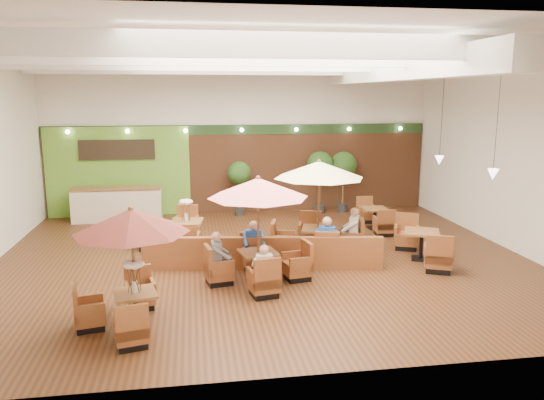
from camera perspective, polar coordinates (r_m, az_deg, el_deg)
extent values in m
plane|color=#381E0F|center=(14.20, -0.89, -6.37)|extent=(14.00, 14.00, 0.00)
cube|color=silver|center=(19.56, -3.34, 6.71)|extent=(14.00, 0.04, 5.50)
cube|color=silver|center=(7.79, 5.10, -0.32)|extent=(14.00, 0.04, 5.50)
cube|color=silver|center=(16.14, 24.62, 4.72)|extent=(0.04, 12.00, 5.50)
cube|color=white|center=(13.58, -0.97, 16.32)|extent=(14.00, 12.00, 0.04)
cube|color=brown|center=(19.62, -3.29, 3.34)|extent=(13.90, 0.10, 3.20)
cube|color=#1E3819|center=(19.47, -3.33, 7.57)|extent=(13.90, 0.12, 0.35)
cube|color=#5F9B2D|center=(19.65, -16.17, 2.92)|extent=(5.00, 0.08, 3.20)
cube|color=black|center=(19.47, -16.33, 5.22)|extent=(2.60, 0.08, 0.70)
cube|color=white|center=(14.45, 13.33, 13.54)|extent=(0.60, 11.00, 0.60)
cube|color=white|center=(9.62, 2.41, 16.28)|extent=(13.60, 0.12, 0.45)
cube|color=white|center=(12.27, -0.11, 15.21)|extent=(13.60, 0.12, 0.45)
cube|color=white|center=(14.85, -1.67, 14.53)|extent=(13.60, 0.12, 0.45)
cube|color=white|center=(17.52, -2.79, 14.03)|extent=(13.60, 0.12, 0.45)
cylinder|color=black|center=(14.58, 23.15, 8.79)|extent=(0.01, 0.01, 3.20)
cone|color=white|center=(14.71, 22.67, 2.56)|extent=(0.28, 0.28, 0.28)
cylinder|color=black|center=(17.20, 17.87, 9.40)|extent=(0.01, 0.01, 3.20)
cone|color=white|center=(17.32, 17.55, 4.11)|extent=(0.28, 0.28, 0.28)
sphere|color=#FFEAC6|center=(19.60, -21.14, 6.86)|extent=(0.14, 0.14, 0.14)
sphere|color=#FFEAC6|center=(19.27, -15.29, 7.15)|extent=(0.14, 0.14, 0.14)
sphere|color=#FFEAC6|center=(19.15, -9.28, 7.38)|extent=(0.14, 0.14, 0.14)
sphere|color=#FFEAC6|center=(19.24, -3.27, 7.53)|extent=(0.14, 0.14, 0.14)
sphere|color=#FFEAC6|center=(19.53, 2.63, 7.59)|extent=(0.14, 0.14, 0.14)
sphere|color=#FFEAC6|center=(20.02, 8.30, 7.57)|extent=(0.14, 0.14, 0.14)
sphere|color=#FFEAC6|center=(20.69, 13.65, 7.49)|extent=(0.14, 0.14, 0.14)
cube|color=beige|center=(19.06, -16.29, -0.54)|extent=(3.00, 0.70, 1.10)
cube|color=brown|center=(18.95, -16.39, 1.24)|extent=(3.00, 0.75, 0.06)
cube|color=brown|center=(13.29, -1.03, -5.75)|extent=(5.98, 1.05, 0.83)
cube|color=brown|center=(10.41, -14.50, -9.72)|extent=(0.91, 0.91, 0.05)
cylinder|color=black|center=(10.53, -14.42, -11.31)|extent=(0.09, 0.09, 0.59)
cube|color=black|center=(10.65, -14.33, -12.86)|extent=(0.48, 0.48, 0.04)
cube|color=brown|center=(9.78, -14.88, -13.54)|extent=(0.66, 0.66, 0.29)
cube|color=brown|center=(9.47, -15.42, -12.64)|extent=(0.56, 0.21, 0.62)
cube|color=brown|center=(9.69, -16.49, -12.72)|extent=(0.18, 0.49, 0.25)
cube|color=brown|center=(9.74, -13.39, -12.44)|extent=(0.18, 0.49, 0.25)
cube|color=black|center=(9.87, -14.82, -14.62)|extent=(0.59, 0.59, 0.12)
cube|color=brown|center=(11.33, -13.99, -9.97)|extent=(0.66, 0.66, 0.29)
cube|color=brown|center=(11.45, -13.70, -8.31)|extent=(0.56, 0.21, 0.62)
cube|color=brown|center=(11.30, -12.73, -9.00)|extent=(0.18, 0.49, 0.25)
cube|color=brown|center=(11.25, -15.36, -9.24)|extent=(0.18, 0.49, 0.25)
cube|color=black|center=(11.41, -13.95, -10.93)|extent=(0.59, 0.59, 0.12)
cube|color=brown|center=(10.67, -19.02, -11.62)|extent=(0.66, 0.66, 0.29)
cube|color=brown|center=(10.49, -17.93, -10.39)|extent=(0.21, 0.56, 0.62)
cube|color=brown|center=(10.85, -19.15, -10.24)|extent=(0.49, 0.18, 0.25)
cube|color=brown|center=(10.37, -19.01, -11.25)|extent=(0.49, 0.18, 0.25)
cube|color=black|center=(10.75, -18.95, -12.63)|extent=(0.59, 0.59, 0.12)
cylinder|color=brown|center=(10.26, -14.63, -7.26)|extent=(0.06, 0.06, 2.23)
cone|color=#5C211B|center=(10.00, -14.90, -2.18)|extent=(2.14, 2.14, 0.45)
sphere|color=brown|center=(9.96, -14.97, -0.89)|extent=(0.10, 0.10, 0.10)
cylinder|color=silver|center=(10.37, -14.54, -9.02)|extent=(0.10, 0.10, 0.22)
cube|color=brown|center=(12.36, -1.48, -5.71)|extent=(0.96, 0.96, 0.06)
cylinder|color=black|center=(12.47, -1.47, -7.20)|extent=(0.10, 0.10, 0.64)
cube|color=black|center=(12.58, -1.46, -8.66)|extent=(0.51, 0.51, 0.04)
cube|color=brown|center=(11.63, -0.88, -8.94)|extent=(0.70, 0.70, 0.31)
cube|color=brown|center=(11.30, -0.94, -8.00)|extent=(0.61, 0.20, 0.68)
cube|color=brown|center=(11.49, -2.23, -8.19)|extent=(0.17, 0.54, 0.27)
cube|color=brown|center=(11.65, 0.44, -7.89)|extent=(0.17, 0.54, 0.27)
cube|color=black|center=(11.71, -0.88, -9.96)|extent=(0.62, 0.62, 0.14)
cube|color=brown|center=(13.35, -1.97, -6.24)|extent=(0.70, 0.70, 0.31)
cube|color=brown|center=(13.51, -1.91, -4.74)|extent=(0.61, 0.20, 0.68)
cube|color=brown|center=(13.38, -0.82, -5.33)|extent=(0.17, 0.54, 0.27)
cube|color=brown|center=(13.22, -3.14, -5.55)|extent=(0.17, 0.54, 0.27)
cube|color=black|center=(13.42, -1.96, -7.14)|extent=(0.62, 0.62, 0.14)
cube|color=brown|center=(12.41, -5.71, -7.67)|extent=(0.70, 0.70, 0.31)
cube|color=brown|center=(12.29, -4.57, -6.42)|extent=(0.20, 0.61, 0.68)
cube|color=brown|center=(12.61, -6.03, -6.44)|extent=(0.54, 0.17, 0.27)
cube|color=brown|center=(12.09, -5.42, -7.22)|extent=(0.54, 0.17, 0.27)
cube|color=black|center=(12.49, -5.69, -8.63)|extent=(0.62, 0.62, 0.14)
cube|color=brown|center=(12.63, 2.70, -7.29)|extent=(0.70, 0.70, 0.31)
cube|color=brown|center=(12.54, 1.56, -6.02)|extent=(0.20, 0.61, 0.68)
cube|color=brown|center=(12.32, 3.20, -6.82)|extent=(0.54, 0.17, 0.27)
cube|color=brown|center=(12.82, 2.24, -6.09)|extent=(0.54, 0.17, 0.27)
cube|color=black|center=(12.70, 2.69, -8.24)|extent=(0.62, 0.62, 0.14)
cylinder|color=brown|center=(12.22, -1.49, -3.42)|extent=(0.06, 0.06, 2.42)
cone|color=#E46E75|center=(12.00, -1.51, 1.33)|extent=(2.32, 2.32, 0.45)
sphere|color=brown|center=(11.96, -1.52, 2.42)|extent=(0.10, 0.10, 0.10)
cube|color=brown|center=(14.45, 4.97, -3.10)|extent=(1.05, 1.05, 0.06)
cylinder|color=black|center=(14.54, 4.95, -4.45)|extent=(0.10, 0.10, 0.67)
cube|color=black|center=(14.64, 4.93, -5.79)|extent=(0.56, 0.56, 0.04)
cube|color=brown|center=(13.67, 5.90, -5.82)|extent=(0.77, 0.77, 0.32)
cube|color=brown|center=(13.36, 6.48, -4.87)|extent=(0.63, 0.26, 0.71)
cube|color=brown|center=(13.61, 4.68, -4.97)|extent=(0.22, 0.56, 0.28)
cube|color=brown|center=(13.61, 7.15, -5.03)|extent=(0.22, 0.56, 0.28)
cube|color=black|center=(13.74, 5.88, -6.74)|extent=(0.68, 0.68, 0.14)
cube|color=brown|center=(15.46, 4.11, -3.75)|extent=(0.77, 0.77, 0.32)
cube|color=brown|center=(15.61, 3.67, -2.45)|extent=(0.63, 0.26, 0.71)
cube|color=brown|center=(15.40, 5.21, -3.05)|extent=(0.22, 0.56, 0.28)
cube|color=brown|center=(15.42, 3.03, -3.00)|extent=(0.22, 0.56, 0.28)
cube|color=black|center=(15.52, 4.09, -4.58)|extent=(0.68, 0.68, 0.14)
cube|color=brown|center=(14.37, 1.21, -4.90)|extent=(0.77, 0.77, 0.32)
cube|color=brown|center=(14.40, 2.16, -3.62)|extent=(0.26, 0.63, 0.71)
cube|color=brown|center=(14.60, 1.31, -3.82)|extent=(0.56, 0.22, 0.28)
cube|color=brown|center=(14.03, 1.10, -4.44)|extent=(0.56, 0.22, 0.28)
cube|color=black|center=(14.44, 1.20, -5.79)|extent=(0.68, 0.68, 0.14)
cube|color=brown|center=(14.81, 8.57, -4.53)|extent=(0.77, 0.77, 0.32)
cube|color=brown|center=(14.60, 7.73, -3.51)|extent=(0.26, 0.63, 0.71)
cube|color=brown|center=(14.48, 8.64, -4.08)|extent=(0.56, 0.22, 0.28)
cube|color=brown|center=(15.04, 8.55, -3.49)|extent=(0.56, 0.22, 0.28)
cube|color=black|center=(14.88, 8.55, -5.39)|extent=(0.68, 0.68, 0.14)
cylinder|color=brown|center=(14.33, 5.01, -1.03)|extent=(0.06, 0.06, 2.53)
cone|color=beige|center=(14.13, 5.09, 3.27)|extent=(2.43, 2.43, 0.45)
sphere|color=brown|center=(14.10, 5.10, 4.20)|extent=(0.10, 0.10, 0.10)
cube|color=brown|center=(15.25, -9.20, -2.34)|extent=(1.00, 1.00, 0.06)
cylinder|color=black|center=(15.34, -9.16, -3.67)|extent=(0.10, 0.10, 0.69)
cube|color=black|center=(15.43, -9.12, -4.99)|extent=(0.53, 0.53, 0.04)
cube|color=brown|center=(14.40, -9.17, -4.97)|extent=(0.73, 0.73, 0.34)
cube|color=brown|center=(14.05, -9.06, -4.04)|extent=(0.66, 0.19, 0.73)
cube|color=brown|center=(14.39, -10.39, -4.16)|extent=(0.16, 0.58, 0.29)
cube|color=brown|center=(14.30, -7.98, -4.17)|extent=(0.16, 0.58, 0.29)
cube|color=black|center=(14.47, -9.14, -5.89)|extent=(0.65, 0.65, 0.15)
cube|color=brown|center=(16.32, -9.14, -3.02)|extent=(0.73, 0.73, 0.34)
cube|color=brown|center=(16.51, -9.30, -1.74)|extent=(0.66, 0.19, 0.73)
cube|color=brown|center=(16.23, -8.10, -2.31)|extent=(0.16, 0.58, 0.29)
cube|color=brown|center=(16.31, -10.22, -2.31)|extent=(0.16, 0.58, 0.29)
cube|color=black|center=(16.38, -9.11, -3.84)|extent=(0.65, 0.65, 0.15)
cube|color=brown|center=(15.40, -12.87, -4.04)|extent=(0.73, 0.73, 0.34)
cube|color=brown|center=(15.34, -11.90, -2.84)|extent=(0.19, 0.66, 0.73)
cube|color=brown|center=(15.63, -12.67, -3.00)|extent=(0.58, 0.16, 0.29)
cube|color=brown|center=(15.06, -13.14, -3.57)|extent=(0.58, 0.16, 0.29)
cube|color=black|center=(15.46, -12.83, -4.90)|extent=(0.65, 0.65, 0.15)
cylinder|color=silver|center=(15.21, -9.22, -1.82)|extent=(0.10, 0.10, 0.22)
cube|color=brown|center=(14.53, 15.83, -3.34)|extent=(1.15, 1.15, 0.06)
cylinder|color=black|center=(14.62, 15.75, -4.72)|extent=(0.10, 0.10, 0.69)
cube|color=black|center=(14.72, 15.67, -6.08)|extent=(0.61, 0.61, 0.04)
cube|color=brown|center=(13.79, 17.42, -6.10)|extent=(0.84, 0.84, 0.33)
cube|color=brown|center=(13.54, 18.36, -5.11)|extent=(0.63, 0.34, 0.73)
cube|color=brown|center=(13.71, 16.21, -5.22)|extent=(0.30, 0.56, 0.29)
cube|color=brown|center=(13.76, 18.73, -5.32)|extent=(0.30, 0.56, 0.29)
cube|color=black|center=(13.86, 17.36, -7.04)|extent=(0.75, 0.75, 0.15)
cube|color=brown|center=(15.51, 14.24, -4.01)|extent=(0.84, 0.84, 0.33)
cube|color=brown|center=(15.61, 13.59, -2.69)|extent=(0.63, 0.34, 0.73)
cube|color=brown|center=(15.46, 15.39, -3.31)|extent=(0.30, 0.56, 0.29)
cube|color=brown|center=(15.45, 13.16, -3.21)|extent=(0.30, 0.56, 0.29)
cube|color=black|center=(15.57, 14.20, -4.85)|extent=(0.75, 0.75, 0.15)
cube|color=brown|center=(17.54, 11.02, -0.94)|extent=(0.81, 0.81, 0.05)
cylinder|color=black|center=(17.61, 10.98, -1.95)|extent=(0.09, 0.09, 0.60)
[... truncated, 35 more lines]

